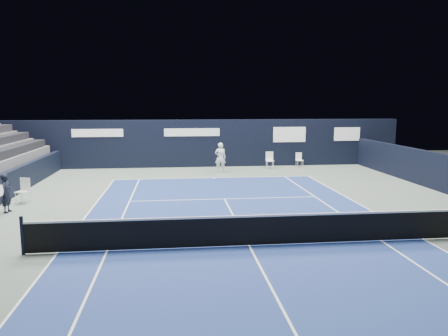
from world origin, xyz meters
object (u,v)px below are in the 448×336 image
object	(u,v)px
folding_chair_back_a	(270,157)
line_judge_chair	(24,189)
folding_chair_back_b	(299,159)
tennis_player	(220,157)
tennis_net	(249,229)

from	to	relation	value
folding_chair_back_a	line_judge_chair	bearing A→B (deg)	-142.94
folding_chair_back_a	line_judge_chair	distance (m)	15.08
folding_chair_back_b	tennis_player	distance (m)	5.71
folding_chair_back_a	line_judge_chair	size ratio (longest dim) A/B	1.02
tennis_net	tennis_player	xyz separation A→B (m)	(0.61, 13.89, 0.40)
folding_chair_back_b	tennis_player	bearing A→B (deg)	-165.93
folding_chair_back_b	line_judge_chair	distance (m)	17.09
folding_chair_back_a	tennis_net	distance (m)	15.66
folding_chair_back_b	tennis_player	world-z (taller)	tennis_player
folding_chair_back_b	tennis_player	size ratio (longest dim) A/B	0.52
line_judge_chair	folding_chair_back_b	bearing A→B (deg)	51.17
line_judge_chair	tennis_net	distance (m)	10.82
line_judge_chair	folding_chair_back_a	bearing A→B (deg)	53.87
folding_chair_back_b	tennis_net	bearing A→B (deg)	-114.71
folding_chair_back_a	folding_chair_back_b	size ratio (longest dim) A/B	1.15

